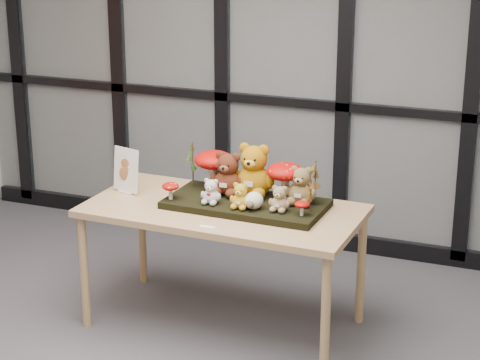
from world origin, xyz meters
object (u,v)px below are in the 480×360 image
at_px(bear_white_bow, 211,190).
at_px(plush_cream_hedgehog, 254,200).
at_px(bear_small_yellow, 241,194).
at_px(bear_beige_small, 280,197).
at_px(bear_brown_medium, 228,171).
at_px(mushroom_front_left, 171,190).
at_px(mushroom_front_right, 302,207).
at_px(bear_tan_back, 301,183).
at_px(diorama_tray, 246,204).
at_px(bear_pooh_yellow, 254,167).
at_px(sign_holder, 126,173).
at_px(mushroom_back_right, 285,180).
at_px(mushroom_back_left, 214,168).
at_px(display_table, 223,218).

relative_size(bear_white_bow, plush_cream_hedgehog, 1.51).
distance_m(bear_small_yellow, bear_beige_small, 0.22).
height_order(bear_brown_medium, plush_cream_hedgehog, bear_brown_medium).
bearing_deg(bear_white_bow, mushroom_front_left, -173.61).
bearing_deg(bear_brown_medium, mushroom_front_right, -18.24).
relative_size(bear_tan_back, mushroom_front_left, 2.20).
relative_size(plush_cream_hedgehog, mushroom_front_left, 0.97).
bearing_deg(diorama_tray, bear_pooh_yellow, 89.02).
relative_size(bear_pooh_yellow, sign_holder, 1.24).
distance_m(mushroom_front_right, sign_holder, 1.13).
relative_size(plush_cream_hedgehog, sign_holder, 0.39).
bearing_deg(bear_tan_back, mushroom_back_right, 164.70).
height_order(bear_white_bow, mushroom_back_right, mushroom_back_right).
bearing_deg(plush_cream_hedgehog, mushroom_front_left, -175.72).
bearing_deg(bear_small_yellow, plush_cream_hedgehog, 13.81).
xyz_separation_m(diorama_tray, bear_white_bow, (-0.17, -0.11, 0.10)).
bearing_deg(bear_tan_back, bear_small_yellow, -144.38).
bearing_deg(mushroom_back_left, bear_beige_small, -24.05).
distance_m(display_table, bear_white_bow, 0.20).
distance_m(display_table, bear_brown_medium, 0.28).
distance_m(bear_white_bow, plush_cream_hedgehog, 0.26).
bearing_deg(bear_pooh_yellow, plush_cream_hedgehog, -68.11).
bearing_deg(plush_cream_hedgehog, bear_brown_medium, 143.21).
height_order(mushroom_back_right, sign_holder, mushroom_back_right).
relative_size(mushroom_back_right, mushroom_front_right, 2.62).
xyz_separation_m(display_table, bear_small_yellow, (0.14, -0.07, 0.19)).
xyz_separation_m(display_table, bear_pooh_yellow, (0.12, 0.17, 0.27)).
xyz_separation_m(bear_pooh_yellow, mushroom_back_right, (0.19, -0.01, -0.05)).
distance_m(bear_tan_back, mushroom_front_left, 0.75).
distance_m(mushroom_front_left, mushroom_front_right, 0.78).
relative_size(plush_cream_hedgehog, mushroom_front_right, 1.17).
height_order(display_table, bear_beige_small, bear_beige_small).
bearing_deg(bear_white_bow, display_table, 52.28).
xyz_separation_m(display_table, bear_white_bow, (-0.05, -0.06, 0.19)).
relative_size(display_table, bear_pooh_yellow, 4.67).
bearing_deg(bear_small_yellow, mushroom_front_left, -177.34).
xyz_separation_m(diorama_tray, mushroom_front_left, (-0.41, -0.13, 0.07)).
height_order(diorama_tray, bear_beige_small, bear_beige_small).
bearing_deg(mushroom_back_left, display_table, -53.63).
bearing_deg(diorama_tray, sign_holder, -176.95).
distance_m(bear_pooh_yellow, sign_holder, 0.78).
height_order(mushroom_front_left, mushroom_front_right, mushroom_front_left).
relative_size(plush_cream_hedgehog, mushroom_back_right, 0.45).
xyz_separation_m(display_table, plush_cream_hedgehog, (0.21, -0.05, 0.16)).
relative_size(diorama_tray, bear_beige_small, 5.59).
distance_m(mushroom_back_right, sign_holder, 0.96).
bearing_deg(bear_white_bow, mushroom_back_left, 111.60).
distance_m(mushroom_back_left, mushroom_front_right, 0.67).
relative_size(display_table, mushroom_front_right, 17.42).
bearing_deg(bear_small_yellow, bear_pooh_yellow, 94.33).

